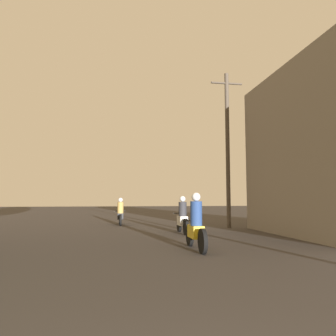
# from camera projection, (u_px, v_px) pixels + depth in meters

# --- Properties ---
(motorcycle_yellow) EXTENTS (0.60, 2.06, 1.56)m
(motorcycle_yellow) POSITION_uv_depth(u_px,v_px,m) (196.00, 227.00, 8.97)
(motorcycle_yellow) COLOR black
(motorcycle_yellow) RESTS_ON ground_plane
(motorcycle_white) EXTENTS (0.60, 1.92, 1.50)m
(motorcycle_white) POSITION_uv_depth(u_px,v_px,m) (182.00, 218.00, 13.19)
(motorcycle_white) COLOR black
(motorcycle_white) RESTS_ON ground_plane
(motorcycle_black) EXTENTS (0.60, 2.00, 1.44)m
(motorcycle_black) POSITION_uv_depth(u_px,v_px,m) (120.00, 214.00, 17.41)
(motorcycle_black) COLOR black
(motorcycle_black) RESTS_ON ground_plane
(utility_pole_far) EXTENTS (1.60, 0.20, 7.65)m
(utility_pole_far) POSITION_uv_depth(u_px,v_px,m) (228.00, 146.00, 16.08)
(utility_pole_far) COLOR #4C4238
(utility_pole_far) RESTS_ON ground_plane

